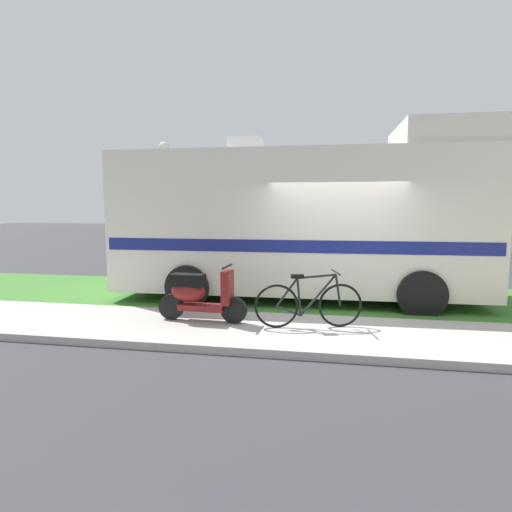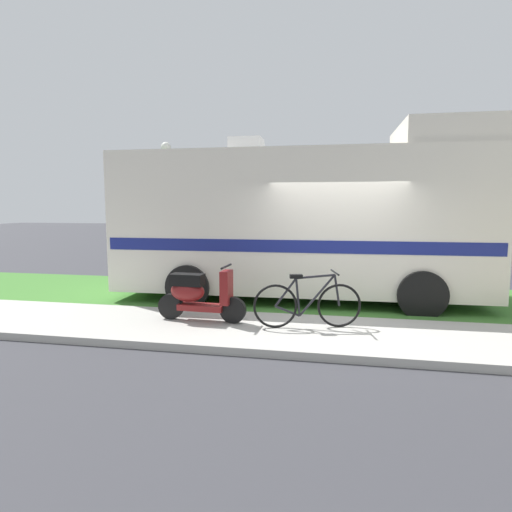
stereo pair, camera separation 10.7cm
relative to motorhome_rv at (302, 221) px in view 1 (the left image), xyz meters
The scene contains 9 objects.
ground_plane 2.43m from the motorhome_rv, 64.19° to the right, with size 80.00×80.00×0.00m, color #38383D.
sidewalk 3.28m from the motorhome_rv, 74.87° to the right, with size 24.00×2.00×0.12m.
grass_strip 1.86m from the motorhome_rv, ahead, with size 24.00×3.40×0.08m.
motorhome_rv is the anchor object (origin of this frame).
scooter 3.16m from the motorhome_rv, 122.00° to the right, with size 1.56×0.50×0.97m.
bicycle 2.85m from the motorhome_rv, 83.47° to the right, with size 1.70×0.57×0.91m.
pickup_truck_near 4.66m from the motorhome_rv, 90.02° to the left, with size 5.86×2.32×1.83m.
pickup_truck_far 8.01m from the motorhome_rv, 111.17° to the left, with size 5.33×2.36×1.89m.
street_lamp_post 4.54m from the motorhome_rv, 152.49° to the left, with size 0.28×0.28×3.83m.
Camera 1 is at (-0.10, -7.65, 2.05)m, focal length 29.53 mm.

